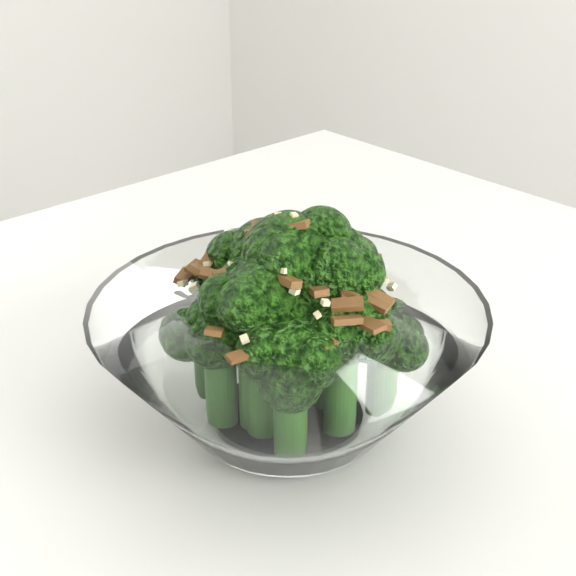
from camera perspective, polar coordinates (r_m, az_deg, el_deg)
The scene contains 1 object.
broccoli_dish at distance 0.50m, azimuth -0.05°, elevation -3.99°, with size 0.22×0.22×0.14m.
Camera 1 is at (-0.08, -0.42, 1.07)m, focal length 55.00 mm.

